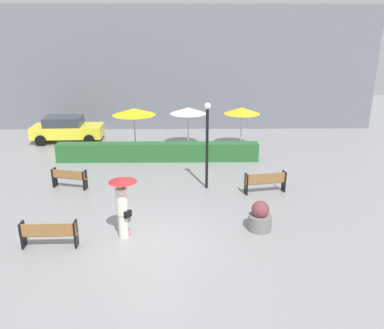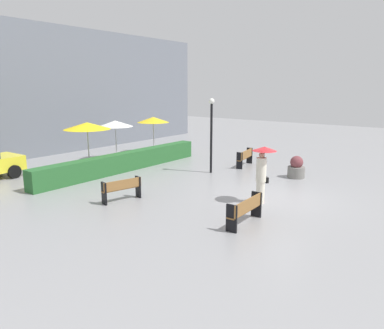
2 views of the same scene
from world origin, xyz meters
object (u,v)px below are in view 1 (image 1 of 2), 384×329
bench_far_right (266,181)px  patio_umbrella_yellow_far (242,111)px  bench_far_left (69,177)px  pedestrian_with_umbrella (123,200)px  patio_umbrella_white (188,111)px  bench_near_left (49,233)px  parked_car (67,129)px  planter_pot (260,217)px  patio_umbrella_yellow (134,112)px  lamp_post (207,137)px

bench_far_right → patio_umbrella_yellow_far: (-0.17, 6.75, 1.67)m
bench_far_left → pedestrian_with_umbrella: (3.03, -4.36, 0.84)m
bench_far_left → patio_umbrella_white: size_ratio=0.68×
bench_near_left → parked_car: bearing=103.2°
planter_pot → patio_umbrella_yellow: patio_umbrella_yellow is taller
bench_near_left → patio_umbrella_yellow_far: bearing=55.8°
patio_umbrella_yellow_far → patio_umbrella_yellow: bearing=-169.5°
planter_pot → patio_umbrella_yellow: bearing=121.0°
patio_umbrella_white → bench_near_left: bearing=-111.7°
bench_far_right → patio_umbrella_yellow_far: 6.95m
pedestrian_with_umbrella → parked_car: (-5.25, 12.01, -0.54)m
lamp_post → patio_umbrella_white: lamp_post is taller
bench_near_left → lamp_post: (5.24, 4.95, 1.80)m
parked_car → planter_pot: bearing=-49.5°
bench_near_left → bench_far_left: size_ratio=1.12×
bench_near_left → patio_umbrella_white: size_ratio=0.76×
bench_near_left → patio_umbrella_white: bearing=68.3°
parked_car → bench_far_right: bearing=-37.9°
planter_pot → parked_car: bearing=130.5°
bench_far_left → patio_umbrella_yellow_far: 10.42m
bench_far_right → patio_umbrella_yellow: 8.55m
bench_far_left → patio_umbrella_yellow: (2.28, 5.00, 1.87)m
lamp_post → parked_car: lamp_post is taller
bench_far_left → patio_umbrella_yellow: 5.81m
bench_far_left → parked_car: (-2.23, 7.65, 0.30)m
bench_near_left → lamp_post: size_ratio=0.48×
bench_near_left → bench_far_left: bench_near_left is taller
pedestrian_with_umbrella → lamp_post: 5.33m
bench_near_left → bench_far_right: bench_far_right is taller
bench_far_right → bench_far_left: (-8.43, 0.64, -0.02)m
patio_umbrella_yellow → parked_car: 5.46m
bench_far_right → lamp_post: lamp_post is taller
planter_pot → parked_car: 15.18m
bench_near_left → lamp_post: lamp_post is taller
planter_pot → parked_car: (-9.85, 11.54, 0.36)m
bench_far_left → patio_umbrella_yellow_far: size_ratio=0.67×
planter_pot → patio_umbrella_yellow_far: patio_umbrella_yellow_far is taller
bench_far_left → parked_car: size_ratio=0.38×
bench_far_left → bench_far_right: bearing=-4.3°
bench_near_left → patio_umbrella_yellow: 10.27m
patio_umbrella_yellow → planter_pot: bearing=-59.0°
patio_umbrella_white → patio_umbrella_yellow_far: 3.06m
patio_umbrella_yellow → patio_umbrella_white: (2.93, 1.27, -0.20)m
patio_umbrella_yellow_far → bench_far_left: bearing=-143.5°
patio_umbrella_white → bench_far_right: bearing=-65.0°
bench_far_right → patio_umbrella_yellow_far: patio_umbrella_yellow_far is taller
pedestrian_with_umbrella → planter_pot: 4.71m
bench_far_right → planter_pot: planter_pot is taller
bench_far_left → patio_umbrella_white: bearing=50.3°
bench_far_right → patio_umbrella_yellow: bearing=137.5°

